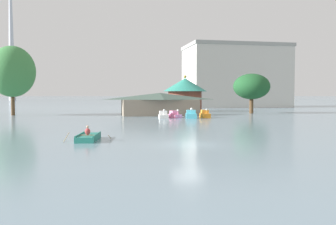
{
  "coord_description": "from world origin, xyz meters",
  "views": [
    {
      "loc": [
        -6.8,
        -26.44,
        3.73
      ],
      "look_at": [
        1.85,
        17.16,
        1.57
      ],
      "focal_mm": 38.88,
      "sensor_mm": 36.0,
      "label": 1
    }
  ],
  "objects_px": {
    "pedal_boat_white": "(163,115)",
    "pedal_boat_orange": "(205,115)",
    "distant_broadcast_tower": "(10,4)",
    "background_building_block": "(236,76)",
    "green_roof_pavilion": "(185,93)",
    "pedal_boat_cyan": "(191,115)",
    "rowboat_with_rower": "(88,137)",
    "shoreline_tree_tall_left": "(12,72)",
    "pedal_boat_pink": "(175,115)",
    "shoreline_tree_right": "(252,87)",
    "boathouse": "(160,104)"
  },
  "relations": [
    {
      "from": "pedal_boat_white",
      "to": "pedal_boat_pink",
      "type": "bearing_deg",
      "value": 115.78
    },
    {
      "from": "shoreline_tree_tall_left",
      "to": "pedal_boat_orange",
      "type": "bearing_deg",
      "value": -22.5
    },
    {
      "from": "green_roof_pavilion",
      "to": "rowboat_with_rower",
      "type": "bearing_deg",
      "value": -112.52
    },
    {
      "from": "green_roof_pavilion",
      "to": "shoreline_tree_tall_left",
      "type": "bearing_deg",
      "value": -165.02
    },
    {
      "from": "pedal_boat_cyan",
      "to": "shoreline_tree_right",
      "type": "height_order",
      "value": "shoreline_tree_right"
    },
    {
      "from": "pedal_boat_cyan",
      "to": "background_building_block",
      "type": "height_order",
      "value": "background_building_block"
    },
    {
      "from": "shoreline_tree_right",
      "to": "pedal_boat_cyan",
      "type": "bearing_deg",
      "value": -141.93
    },
    {
      "from": "rowboat_with_rower",
      "to": "green_roof_pavilion",
      "type": "distance_m",
      "value": 53.09
    },
    {
      "from": "pedal_boat_pink",
      "to": "boathouse",
      "type": "height_order",
      "value": "boathouse"
    },
    {
      "from": "pedal_boat_pink",
      "to": "pedal_boat_cyan",
      "type": "distance_m",
      "value": 2.91
    },
    {
      "from": "green_roof_pavilion",
      "to": "boathouse",
      "type": "bearing_deg",
      "value": -120.27
    },
    {
      "from": "rowboat_with_rower",
      "to": "pedal_boat_orange",
      "type": "xyz_separation_m",
      "value": [
        18.06,
        26.36,
        0.27
      ]
    },
    {
      "from": "pedal_boat_cyan",
      "to": "distant_broadcast_tower",
      "type": "distance_m",
      "value": 226.22
    },
    {
      "from": "rowboat_with_rower",
      "to": "pedal_boat_pink",
      "type": "distance_m",
      "value": 30.56
    },
    {
      "from": "boathouse",
      "to": "green_roof_pavilion",
      "type": "xyz_separation_m",
      "value": [
        8.18,
        14.02,
        2.08
      ]
    },
    {
      "from": "pedal_boat_orange",
      "to": "shoreline_tree_right",
      "type": "xyz_separation_m",
      "value": [
        13.35,
        11.8,
        4.88
      ]
    },
    {
      "from": "pedal_boat_cyan",
      "to": "shoreline_tree_right",
      "type": "xyz_separation_m",
      "value": [
        15.85,
        12.42,
        4.86
      ]
    },
    {
      "from": "distant_broadcast_tower",
      "to": "pedal_boat_cyan",
      "type": "bearing_deg",
      "value": -71.1
    },
    {
      "from": "shoreline_tree_tall_left",
      "to": "shoreline_tree_right",
      "type": "xyz_separation_m",
      "value": [
        45.55,
        -1.54,
        -2.54
      ]
    },
    {
      "from": "pedal_boat_white",
      "to": "background_building_block",
      "type": "xyz_separation_m",
      "value": [
        31.47,
        48.36,
        8.98
      ]
    },
    {
      "from": "pedal_boat_cyan",
      "to": "shoreline_tree_tall_left",
      "type": "relative_size",
      "value": 0.23
    },
    {
      "from": "pedal_boat_white",
      "to": "distant_broadcast_tower",
      "type": "relative_size",
      "value": 0.02
    },
    {
      "from": "distant_broadcast_tower",
      "to": "pedal_boat_orange",
      "type": "bearing_deg",
      "value": -70.42
    },
    {
      "from": "boathouse",
      "to": "green_roof_pavilion",
      "type": "bearing_deg",
      "value": 59.73
    },
    {
      "from": "rowboat_with_rower",
      "to": "shoreline_tree_tall_left",
      "type": "distance_m",
      "value": 42.84
    },
    {
      "from": "pedal_boat_cyan",
      "to": "distant_broadcast_tower",
      "type": "height_order",
      "value": "distant_broadcast_tower"
    },
    {
      "from": "pedal_boat_white",
      "to": "green_roof_pavilion",
      "type": "xyz_separation_m",
      "value": [
        9.04,
        22.15,
        3.76
      ]
    },
    {
      "from": "rowboat_with_rower",
      "to": "green_roof_pavilion",
      "type": "bearing_deg",
      "value": -13.77
    },
    {
      "from": "pedal_boat_pink",
      "to": "shoreline_tree_tall_left",
      "type": "distance_m",
      "value": 30.9
    },
    {
      "from": "pedal_boat_orange",
      "to": "pedal_boat_white",
      "type": "bearing_deg",
      "value": -90.08
    },
    {
      "from": "shoreline_tree_tall_left",
      "to": "shoreline_tree_right",
      "type": "height_order",
      "value": "shoreline_tree_tall_left"
    },
    {
      "from": "pedal_boat_white",
      "to": "pedal_boat_orange",
      "type": "xyz_separation_m",
      "value": [
        6.83,
        -0.4,
        0.06
      ]
    },
    {
      "from": "shoreline_tree_right",
      "to": "pedal_boat_white",
      "type": "bearing_deg",
      "value": -150.53
    },
    {
      "from": "rowboat_with_rower",
      "to": "shoreline_tree_right",
      "type": "relative_size",
      "value": 0.53
    },
    {
      "from": "pedal_boat_orange",
      "to": "distant_broadcast_tower",
      "type": "bearing_deg",
      "value": -157.16
    },
    {
      "from": "boathouse",
      "to": "shoreline_tree_tall_left",
      "type": "distance_m",
      "value": 27.29
    },
    {
      "from": "pedal_boat_white",
      "to": "boathouse",
      "type": "relative_size",
      "value": 0.2
    },
    {
      "from": "distant_broadcast_tower",
      "to": "green_roof_pavilion",
      "type": "bearing_deg",
      "value": -67.62
    },
    {
      "from": "rowboat_with_rower",
      "to": "distant_broadcast_tower",
      "type": "bearing_deg",
      "value": 22.08
    },
    {
      "from": "green_roof_pavilion",
      "to": "distant_broadcast_tower",
      "type": "distance_m",
      "value": 205.98
    },
    {
      "from": "distant_broadcast_tower",
      "to": "background_building_block",
      "type": "bearing_deg",
      "value": -58.0
    },
    {
      "from": "pedal_boat_white",
      "to": "distant_broadcast_tower",
      "type": "height_order",
      "value": "distant_broadcast_tower"
    },
    {
      "from": "background_building_block",
      "to": "green_roof_pavilion",
      "type": "bearing_deg",
      "value": -130.56
    },
    {
      "from": "rowboat_with_rower",
      "to": "background_building_block",
      "type": "height_order",
      "value": "background_building_block"
    },
    {
      "from": "pedal_boat_pink",
      "to": "boathouse",
      "type": "distance_m",
      "value": 7.64
    },
    {
      "from": "pedal_boat_cyan",
      "to": "distant_broadcast_tower",
      "type": "relative_size",
      "value": 0.02
    },
    {
      "from": "pedal_boat_white",
      "to": "green_roof_pavilion",
      "type": "relative_size",
      "value": 0.3
    },
    {
      "from": "pedal_boat_pink",
      "to": "shoreline_tree_right",
      "type": "xyz_separation_m",
      "value": [
        18.15,
        10.62,
        4.94
      ]
    },
    {
      "from": "pedal_boat_pink",
      "to": "pedal_boat_orange",
      "type": "height_order",
      "value": "pedal_boat_orange"
    },
    {
      "from": "pedal_boat_cyan",
      "to": "pedal_boat_orange",
      "type": "relative_size",
      "value": 1.21
    }
  ]
}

